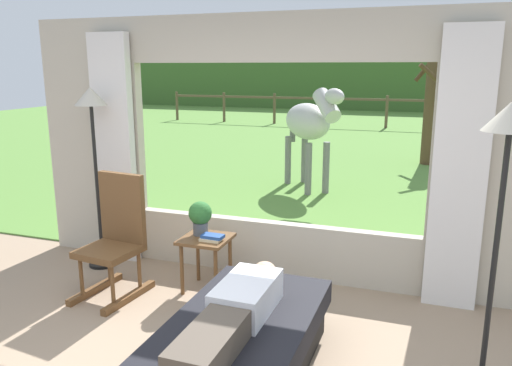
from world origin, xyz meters
TOP-DOWN VIEW (x-y plane):
  - back_wall_with_window at (0.00, 2.26)m, footprint 5.20×0.12m
  - curtain_panel_left at (-1.69, 2.12)m, footprint 0.44×0.10m
  - curtain_panel_right at (1.69, 2.12)m, footprint 0.44×0.10m
  - outdoor_pasture_lawn at (0.00, 13.16)m, footprint 36.00×21.68m
  - distant_hill_ridge at (0.00, 23.00)m, footprint 36.00×2.00m
  - recliner_sofa at (0.33, 0.51)m, footprint 0.92×1.71m
  - reclining_person at (0.33, 0.46)m, footprint 0.35×1.43m
  - rocking_chair at (-1.21, 1.38)m, footprint 0.54×0.73m
  - side_table at (-0.46, 1.69)m, footprint 0.44×0.44m
  - potted_plant at (-0.54, 1.75)m, footprint 0.22×0.22m
  - book_stack at (-0.37, 1.64)m, footprint 0.21×0.14m
  - floor_lamp_left at (-1.76, 1.88)m, footprint 0.32×0.32m
  - floor_lamp_right at (1.87, 0.95)m, footprint 0.32×0.32m
  - horse at (-0.47, 5.83)m, footprint 1.41×1.63m
  - pasture_tree at (1.46, 8.91)m, footprint 1.12×1.18m
  - pasture_fence_line at (0.00, 15.29)m, footprint 16.10×0.10m

SIDE VIEW (x-z plane):
  - outdoor_pasture_lawn at x=0.00m, z-range 0.00..0.02m
  - recliner_sofa at x=0.33m, z-range 0.01..0.43m
  - side_table at x=-0.46m, z-range 0.17..0.69m
  - reclining_person at x=0.33m, z-range 0.41..0.63m
  - rocking_chair at x=-1.21m, z-range -0.01..1.11m
  - book_stack at x=-0.37m, z-range 0.52..0.57m
  - potted_plant at x=-0.54m, z-range 0.54..0.86m
  - pasture_fence_line at x=0.00m, z-range 0.19..1.29m
  - horse at x=-0.47m, z-range 0.29..2.02m
  - curtain_panel_left at x=-1.69m, z-range 0.00..2.40m
  - curtain_panel_right at x=1.69m, z-range 0.00..2.40m
  - distant_hill_ridge at x=0.00m, z-range 0.00..2.40m
  - pasture_tree at x=1.46m, z-range -0.14..2.63m
  - back_wall_with_window at x=0.00m, z-range -0.03..2.52m
  - floor_lamp_left at x=-1.76m, z-range 0.57..2.44m
  - floor_lamp_right at x=1.87m, z-range 0.58..2.45m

